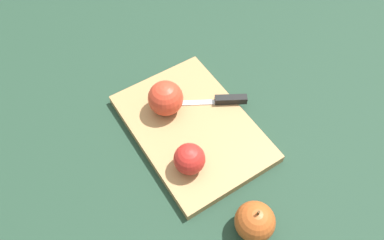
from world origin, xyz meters
name	(u,v)px	position (x,y,z in m)	size (l,w,h in m)	color
ground_plane	(192,130)	(0.00, 0.00, 0.00)	(4.00, 4.00, 0.00)	#1E3828
cutting_board	(192,128)	(0.00, 0.00, 0.01)	(0.37, 0.27, 0.02)	#A37A4C
apple_half_left	(189,159)	(-0.08, 0.07, 0.06)	(0.07, 0.07, 0.07)	red
apple_half_right	(166,98)	(0.07, 0.02, 0.06)	(0.08, 0.08, 0.08)	red
knife	(225,100)	(0.01, -0.10, 0.03)	(0.11, 0.16, 0.02)	silver
apple_whole	(255,222)	(-0.26, 0.04, 0.04)	(0.08, 0.08, 0.09)	#AD4C1E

